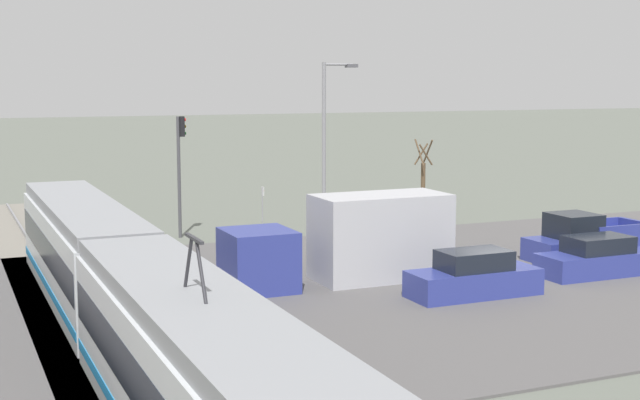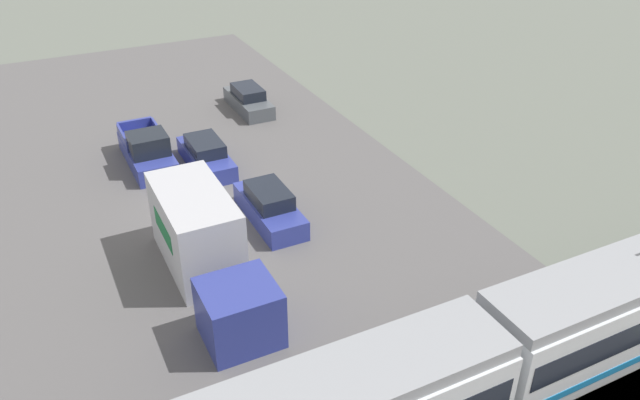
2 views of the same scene
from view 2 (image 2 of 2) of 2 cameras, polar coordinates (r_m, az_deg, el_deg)
The scene contains 8 objects.
ground_plane at distance 29.43m, azimuth -10.96°, elevation -0.43°, with size 320.00×320.00×0.00m, color #60665B.
road_surface at distance 29.41m, azimuth -10.97°, elevation -0.36°, with size 21.76×51.80×0.08m.
light_rail_tram at distance 19.36m, azimuth 15.34°, elevation -13.98°, with size 28.06×2.56×4.38m.
box_truck at distance 23.75m, azimuth -10.46°, elevation -4.23°, with size 2.48×8.48×3.16m.
pickup_truck at distance 33.18m, azimuth -15.51°, elevation 4.30°, with size 2.00×5.20×1.94m.
sedan_car_0 at distance 39.01m, azimuth -6.56°, elevation 9.04°, with size 1.70×4.58×1.48m.
sedan_car_1 at distance 27.41m, azimuth -4.63°, elevation -0.63°, with size 1.73×4.62×1.59m.
sedan_car_2 at distance 32.33m, azimuth -10.38°, elevation 4.02°, with size 1.78×4.69×1.50m.
Camera 2 is at (5.99, 24.66, 14.91)m, focal length 35.00 mm.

